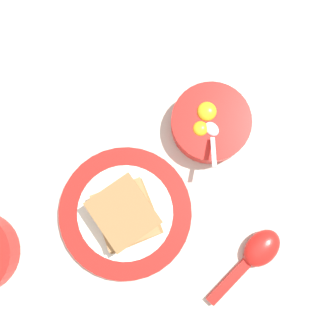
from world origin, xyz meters
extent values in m
plane|color=beige|center=(0.00, 0.00, 0.00)|extent=(3.00, 3.00, 0.00)
cylinder|color=red|center=(0.02, 0.22, 0.02)|extent=(0.13, 0.13, 0.04)
cylinder|color=white|center=(0.02, 0.22, 0.03)|extent=(0.11, 0.11, 0.02)
ellipsoid|color=yellow|center=(0.00, 0.23, 0.04)|extent=(0.03, 0.03, 0.02)
ellipsoid|color=yellow|center=(0.01, 0.20, 0.04)|extent=(0.02, 0.02, 0.01)
cylinder|color=black|center=(0.01, 0.23, 0.04)|extent=(0.03, 0.03, 0.00)
ellipsoid|color=silver|center=(0.03, 0.22, 0.04)|extent=(0.03, 0.02, 0.01)
cube|color=silver|center=(0.06, 0.19, 0.06)|extent=(0.04, 0.04, 0.03)
cylinder|color=red|center=(0.03, 0.02, 0.01)|extent=(0.22, 0.22, 0.01)
cylinder|color=white|center=(0.03, 0.02, 0.01)|extent=(0.16, 0.16, 0.00)
cube|color=#9E7042|center=(0.04, 0.02, 0.02)|extent=(0.12, 0.12, 0.01)
cube|color=tan|center=(0.03, 0.02, 0.04)|extent=(0.12, 0.11, 0.01)
cube|color=#9E7042|center=(0.03, 0.02, 0.05)|extent=(0.11, 0.10, 0.01)
ellipsoid|color=red|center=(0.22, 0.15, 0.02)|extent=(0.05, 0.07, 0.03)
cube|color=red|center=(0.23, 0.07, 0.01)|extent=(0.02, 0.09, 0.01)
camera|label=1|loc=(0.08, 0.07, 0.66)|focal=42.00mm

